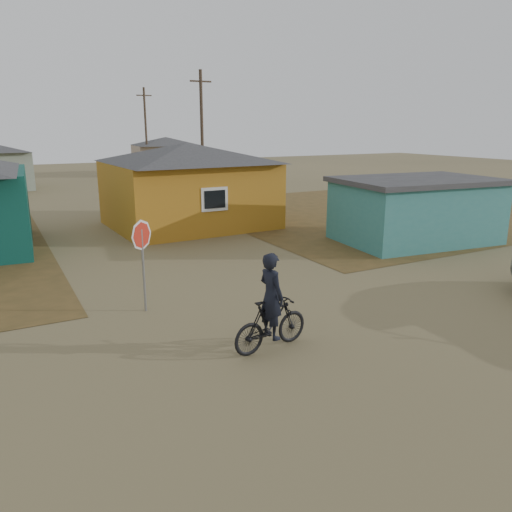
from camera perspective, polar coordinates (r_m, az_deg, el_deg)
The scene contains 9 objects.
ground at distance 11.09m, azimuth 6.46°, elevation -10.14°, with size 120.00×120.00×0.00m, color olive.
grass_ne at distance 29.40m, azimuth 14.72°, elevation 5.11°, with size 20.00×18.00×0.00m, color brown.
house_yellow at distance 23.88m, azimuth -7.71°, elevation 8.19°, with size 7.72×6.76×3.90m.
shed_turquoise at distance 21.50m, azimuth 17.77°, elevation 5.06°, with size 6.71×4.93×2.60m.
house_beige_east at distance 50.84m, azimuth -10.20°, elevation 11.28°, with size 6.95×6.05×3.60m.
utility_pole_near at distance 32.65m, azimuth -6.19°, elevation 13.69°, with size 1.40×0.20×8.00m.
utility_pole_far at distance 48.12m, azimuth -12.46°, elevation 13.72°, with size 1.40×0.20×8.00m.
stop_sign at distance 12.78m, azimuth -12.90°, elevation 1.31°, with size 0.76×0.24×2.39m.
cyclist at distance 10.58m, azimuth 1.74°, elevation -6.73°, with size 1.94×0.80×2.12m.
Camera 1 is at (-5.80, -8.24, 4.63)m, focal length 35.00 mm.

